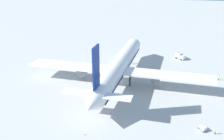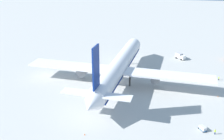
{
  "view_description": "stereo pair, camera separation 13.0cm",
  "coord_description": "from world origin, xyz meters",
  "px_view_note": "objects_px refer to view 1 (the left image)",
  "views": [
    {
      "loc": [
        -109.19,
        -20.62,
        49.09
      ],
      "look_at": [
        1.42,
        3.55,
        4.6
      ],
      "focal_mm": 43.87,
      "sensor_mm": 36.0,
      "label": 1
    },
    {
      "loc": [
        -109.16,
        -20.75,
        49.09
      ],
      "look_at": [
        1.42,
        3.55,
        4.6
      ],
      "focal_mm": 43.87,
      "sensor_mm": 36.0,
      "label": 2
    }
  ],
  "objects_px": {
    "service_truck_4": "(180,56)",
    "baggage_cart_1": "(203,128)",
    "ground_worker_2": "(219,78)",
    "traffic_cone_1": "(85,134)",
    "airliner": "(118,67)",
    "traffic_cone_0": "(218,96)",
    "ground_worker_1": "(215,132)"
  },
  "relations": [
    {
      "from": "baggage_cart_1",
      "to": "ground_worker_2",
      "type": "distance_m",
      "value": 43.86
    },
    {
      "from": "service_truck_4",
      "to": "airliner",
      "type": "bearing_deg",
      "value": 145.16
    },
    {
      "from": "airliner",
      "to": "baggage_cart_1",
      "type": "height_order",
      "value": "airliner"
    },
    {
      "from": "service_truck_4",
      "to": "ground_worker_1",
      "type": "height_order",
      "value": "service_truck_4"
    },
    {
      "from": "airliner",
      "to": "ground_worker_1",
      "type": "relative_size",
      "value": 46.41
    },
    {
      "from": "service_truck_4",
      "to": "traffic_cone_1",
      "type": "xyz_separation_m",
      "value": [
        -79.3,
        29.21,
        -1.37
      ]
    },
    {
      "from": "ground_worker_2",
      "to": "traffic_cone_1",
      "type": "height_order",
      "value": "ground_worker_2"
    },
    {
      "from": "traffic_cone_0",
      "to": "traffic_cone_1",
      "type": "relative_size",
      "value": 1.0
    },
    {
      "from": "traffic_cone_0",
      "to": "traffic_cone_1",
      "type": "distance_m",
      "value": 56.09
    },
    {
      "from": "service_truck_4",
      "to": "traffic_cone_1",
      "type": "height_order",
      "value": "service_truck_4"
    },
    {
      "from": "baggage_cart_1",
      "to": "traffic_cone_0",
      "type": "distance_m",
      "value": 26.28
    },
    {
      "from": "ground_worker_1",
      "to": "traffic_cone_0",
      "type": "xyz_separation_m",
      "value": [
        26.53,
        -4.49,
        -0.6
      ]
    },
    {
      "from": "traffic_cone_0",
      "to": "ground_worker_1",
      "type": "bearing_deg",
      "value": 170.39
    },
    {
      "from": "airliner",
      "to": "traffic_cone_0",
      "type": "xyz_separation_m",
      "value": [
        -5.27,
        -40.98,
        -7.12
      ]
    },
    {
      "from": "ground_worker_2",
      "to": "airliner",
      "type": "bearing_deg",
      "value": 105.77
    },
    {
      "from": "airliner",
      "to": "baggage_cart_1",
      "type": "relative_size",
      "value": 24.69
    },
    {
      "from": "baggage_cart_1",
      "to": "traffic_cone_0",
      "type": "xyz_separation_m",
      "value": [
        25.05,
        -7.92,
        -0.48
      ]
    },
    {
      "from": "baggage_cart_1",
      "to": "traffic_cone_1",
      "type": "relative_size",
      "value": 5.91
    },
    {
      "from": "ground_worker_2",
      "to": "traffic_cone_0",
      "type": "relative_size",
      "value": 3.09
    },
    {
      "from": "airliner",
      "to": "ground_worker_2",
      "type": "xyz_separation_m",
      "value": [
        12.28,
        -43.48,
        -6.53
      ]
    },
    {
      "from": "ground_worker_2",
      "to": "traffic_cone_0",
      "type": "bearing_deg",
      "value": 171.89
    },
    {
      "from": "airliner",
      "to": "service_truck_4",
      "type": "xyz_separation_m",
      "value": [
        38.5,
        -26.79,
        -5.75
      ]
    },
    {
      "from": "service_truck_4",
      "to": "baggage_cart_1",
      "type": "bearing_deg",
      "value": -174.8
    },
    {
      "from": "ground_worker_2",
      "to": "traffic_cone_0",
      "type": "height_order",
      "value": "ground_worker_2"
    },
    {
      "from": "baggage_cart_1",
      "to": "traffic_cone_1",
      "type": "xyz_separation_m",
      "value": [
        -10.48,
        35.47,
        -0.48
      ]
    },
    {
      "from": "baggage_cart_1",
      "to": "ground_worker_1",
      "type": "bearing_deg",
      "value": -113.44
    },
    {
      "from": "ground_worker_1",
      "to": "traffic_cone_1",
      "type": "bearing_deg",
      "value": 103.02
    },
    {
      "from": "airliner",
      "to": "traffic_cone_1",
      "type": "height_order",
      "value": "airliner"
    },
    {
      "from": "ground_worker_1",
      "to": "ground_worker_2",
      "type": "height_order",
      "value": "ground_worker_1"
    },
    {
      "from": "airliner",
      "to": "ground_worker_2",
      "type": "relative_size",
      "value": 47.2
    },
    {
      "from": "ground_worker_2",
      "to": "traffic_cone_0",
      "type": "distance_m",
      "value": 17.74
    },
    {
      "from": "ground_worker_2",
      "to": "baggage_cart_1",
      "type": "bearing_deg",
      "value": 166.25
    }
  ]
}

